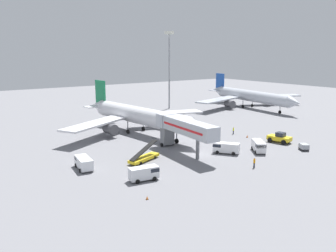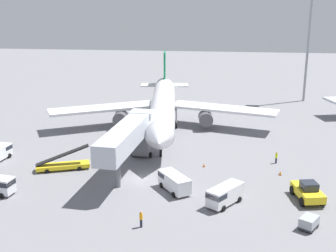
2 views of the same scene
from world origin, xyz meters
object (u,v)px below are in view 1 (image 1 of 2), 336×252
(safety_cone_alpha, at_px, (210,141))
(airplane_at_gate, at_px, (137,115))
(ground_crew_worker_midground, at_px, (233,130))
(safety_cone_bravo, at_px, (247,136))
(service_van_far_left, at_px, (84,162))
(service_van_near_center, at_px, (145,173))
(airplane_background, at_px, (249,96))
(pushback_tug, at_px, (280,138))
(apron_light_mast, at_px, (169,56))
(ground_crew_worker_foreground, at_px, (254,162))
(jet_bridge, at_px, (182,127))
(service_van_mid_center, at_px, (259,146))
(belt_loader_truck, at_px, (144,157))
(safety_cone_charlie, at_px, (147,198))
(baggage_cart_outer_left, at_px, (304,147))

(safety_cone_alpha, bearing_deg, airplane_at_gate, 114.84)
(ground_crew_worker_midground, height_order, safety_cone_bravo, ground_crew_worker_midground)
(service_van_far_left, xyz_separation_m, service_van_near_center, (5.71, -11.05, 0.08))
(safety_cone_alpha, bearing_deg, airplane_background, 33.35)
(pushback_tug, relative_size, apron_light_mast, 0.20)
(apron_light_mast, bearing_deg, ground_crew_worker_foreground, -112.93)
(jet_bridge, xyz_separation_m, service_van_mid_center, (12.98, -8.78, -3.96))
(jet_bridge, xyz_separation_m, ground_crew_worker_midground, (20.45, 5.72, -4.30))
(service_van_near_center, xyz_separation_m, apron_light_mast, (46.03, 57.88, 17.39))
(pushback_tug, height_order, safety_cone_bravo, pushback_tug)
(airplane_at_gate, height_order, airplane_background, airplane_at_gate)
(belt_loader_truck, relative_size, safety_cone_charlie, 13.76)
(service_van_near_center, xyz_separation_m, safety_cone_charlie, (-3.73, -6.70, -0.99))
(ground_crew_worker_foreground, distance_m, apron_light_mast, 71.42)
(service_van_near_center, bearing_deg, ground_crew_worker_foreground, -17.06)
(safety_cone_bravo, xyz_separation_m, apron_light_mast, (10.81, 47.35, 18.34))
(pushback_tug, relative_size, belt_loader_truck, 0.73)
(airplane_at_gate, bearing_deg, service_van_near_center, -118.38)
(service_van_far_left, bearing_deg, ground_crew_worker_midground, 5.60)
(baggage_cart_outer_left, xyz_separation_m, apron_light_mast, (9.61, 61.88, 17.90))
(service_van_far_left, bearing_deg, baggage_cart_outer_left, -19.65)
(airplane_at_gate, xyz_separation_m, ground_crew_worker_midground, (18.73, -15.35, -3.51))
(jet_bridge, xyz_separation_m, pushback_tug, (22.79, -6.33, -4.12))
(service_van_mid_center, relative_size, service_van_near_center, 1.07)
(safety_cone_bravo, bearing_deg, ground_crew_worker_foreground, -134.58)
(service_van_mid_center, relative_size, apron_light_mast, 0.19)
(airplane_at_gate, distance_m, apron_light_mast, 42.83)
(service_van_mid_center, bearing_deg, safety_cone_bravo, 52.93)
(service_van_far_left, bearing_deg, safety_cone_bravo, -0.71)
(service_van_far_left, distance_m, ground_crew_worker_foreground, 30.00)
(service_van_mid_center, xyz_separation_m, safety_cone_alpha, (-2.89, 11.74, -1.01))
(jet_bridge, bearing_deg, airplane_background, 30.66)
(safety_cone_bravo, bearing_deg, apron_light_mast, 77.14)
(baggage_cart_outer_left, height_order, ground_crew_worker_midground, ground_crew_worker_midground)
(pushback_tug, distance_m, belt_loader_truck, 32.75)
(service_van_mid_center, relative_size, safety_cone_bravo, 8.40)
(airplane_at_gate, distance_m, service_van_near_center, 34.69)
(airplane_at_gate, relative_size, pushback_tug, 8.14)
(pushback_tug, xyz_separation_m, ground_crew_worker_midground, (-2.34, 12.05, -0.18))
(service_van_mid_center, relative_size, airplane_background, 0.11)
(ground_crew_worker_midground, relative_size, apron_light_mast, 0.07)
(belt_loader_truck, relative_size, service_van_mid_center, 1.43)
(service_van_mid_center, xyz_separation_m, ground_crew_worker_midground, (7.46, 14.50, -0.34))
(belt_loader_truck, xyz_separation_m, ground_crew_worker_midground, (29.90, 6.28, 0.15))
(pushback_tug, relative_size, ground_crew_worker_foreground, 2.94)
(ground_crew_worker_midground, xyz_separation_m, safety_cone_bravo, (0.08, -4.51, -0.63))
(service_van_mid_center, height_order, apron_light_mast, apron_light_mast)
(pushback_tug, distance_m, service_van_mid_center, 10.11)
(jet_bridge, height_order, pushback_tug, jet_bridge)
(service_van_far_left, relative_size, ground_crew_worker_foreground, 2.95)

